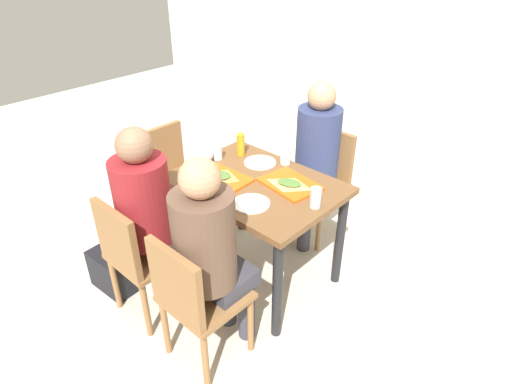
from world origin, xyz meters
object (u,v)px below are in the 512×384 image
person_far_side (314,152)px  handbag (111,272)px  chair_far_side (323,175)px  condiment_bottle (241,145)px  plastic_cup_a (286,157)px  plastic_cup_c (217,152)px  person_in_brown_jacket (210,247)px  plastic_cup_b (221,196)px  tray_red_near (221,179)px  paper_plate_near_edge (251,204)px  main_table (256,197)px  person_in_red (150,208)px  tray_red_far (290,184)px  soda_can (316,198)px  pizza_slice_b (289,183)px  foil_bundle (206,155)px  chair_left_end (172,172)px  pizza_slice_a (220,176)px  chair_near_left (135,253)px  paper_plate_center (260,162)px  chair_near_right (193,297)px

person_far_side → handbag: bearing=-113.5°
chair_far_side → condiment_bottle: bearing=-121.5°
person_far_side → handbag: 1.65m
plastic_cup_a → plastic_cup_c: (-0.39, -0.27, 0.00)m
person_in_brown_jacket → plastic_cup_b: bearing=128.1°
tray_red_near → paper_plate_near_edge: tray_red_near is taller
main_table → person_in_red: person_in_red is taller
tray_red_far → handbag: 1.35m
plastic_cup_b → soda_can: (0.42, 0.34, 0.01)m
main_table → soda_can: (0.45, 0.02, 0.17)m
person_far_side → pizza_slice_b: bearing=-70.0°
tray_red_far → handbag: bearing=-131.6°
person_far_side → foil_bundle: bearing=-124.6°
chair_left_end → handbag: bearing=-69.2°
person_far_side → plastic_cup_c: bearing=-126.4°
pizza_slice_a → main_table: bearing=35.2°
main_table → plastic_cup_c: size_ratio=10.49×
plastic_cup_c → foil_bundle: 0.08m
chair_near_left → chair_far_side: 1.55m
main_table → plastic_cup_c: plastic_cup_c is taller
person_in_brown_jacket → soda_can: person_in_brown_jacket is taller
chair_far_side → plastic_cup_a: (-0.03, -0.44, 0.31)m
soda_can → chair_left_end: bearing=-179.2°
person_in_red → tray_red_near: 0.50m
plastic_cup_b → chair_near_left: bearing=-123.2°
chair_near_left → plastic_cup_c: size_ratio=8.43×
tray_red_far → foil_bundle: 0.64m
chair_far_side → foil_bundle: foil_bundle is taller
person_in_red → paper_plate_center: 0.84m
main_table → soda_can: bearing=2.5°
chair_near_right → chair_near_left: bearing=180.0°
tray_red_far → plastic_cup_a: size_ratio=3.60×
person_far_side → plastic_cup_a: (-0.03, -0.30, 0.07)m
plastic_cup_b → chair_far_side: bearing=91.4°
chair_near_right → tray_red_near: bearing=125.2°
main_table → chair_near_right: chair_near_right is taller
chair_near_left → foil_bundle: (-0.18, 0.75, 0.31)m
soda_can → chair_near_left: bearing=-132.0°
paper_plate_near_edge → chair_far_side: bearing=99.2°
tray_red_far → paper_plate_center: tray_red_far is taller
tray_red_near → plastic_cup_a: 0.49m
chair_left_end → paper_plate_near_edge: (1.07, -0.21, 0.27)m
chair_far_side → plastic_cup_b: (0.03, -1.09, 0.31)m
person_in_brown_jacket → handbag: size_ratio=3.92×
chair_left_end → pizza_slice_a: chair_left_end is taller
person_in_red → condiment_bottle: size_ratio=7.83×
tray_red_near → paper_plate_near_edge: size_ratio=1.64×
condiment_bottle → person_far_side: bearing=50.7°
paper_plate_near_edge → handbag: 1.14m
main_table → chair_near_right: 0.82m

